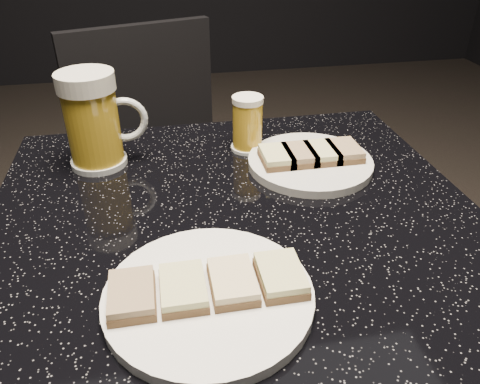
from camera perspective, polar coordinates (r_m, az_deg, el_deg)
name	(u,v)px	position (r m, az deg, el deg)	size (l,w,h in m)	color
plate_large	(209,296)	(0.53, -3.84, -12.53)	(0.23, 0.23, 0.01)	white
plate_small	(310,162)	(0.79, 8.52, 3.58)	(0.21, 0.21, 0.01)	silver
table	(240,341)	(0.82, 0.00, -17.69)	(0.70, 0.70, 0.75)	black
beer_mug	(94,120)	(0.80, -17.38, 8.37)	(0.14, 0.09, 0.16)	silver
beer_tumbler	(247,124)	(0.82, 0.92, 8.31)	(0.06, 0.06, 0.10)	white
chair	(163,173)	(1.29, -9.36, 2.28)	(0.50, 0.50, 0.87)	black
canapes_on_plate_large	(208,285)	(0.52, -3.91, -11.25)	(0.21, 0.07, 0.02)	#4C3521
canapes_on_plate_small	(311,154)	(0.79, 8.62, 4.63)	(0.17, 0.07, 0.02)	#4C3521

